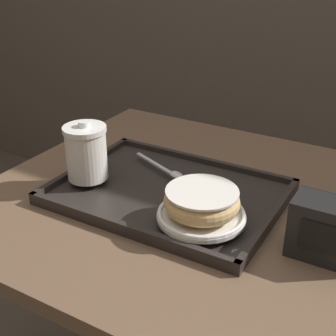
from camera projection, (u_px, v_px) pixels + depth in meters
name	position (u px, v px, depth m)	size (l,w,h in m)	color
cafe_table	(182.00, 270.00, 1.03)	(0.77, 0.76, 0.75)	brown
serving_tray	(168.00, 193.00, 0.93)	(0.44, 0.32, 0.02)	#282321
coffee_cup_front	(86.00, 152.00, 0.93)	(0.09, 0.09, 0.12)	white
plate_with_chocolate_donut	(201.00, 215.00, 0.82)	(0.16, 0.16, 0.01)	white
donut_chocolate_glazed	(202.00, 201.00, 0.80)	(0.13, 0.13, 0.04)	#DBB270
spoon	(169.00, 171.00, 0.97)	(0.15, 0.08, 0.01)	silver
napkin_dispenser	(327.00, 230.00, 0.74)	(0.11, 0.07, 0.10)	black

